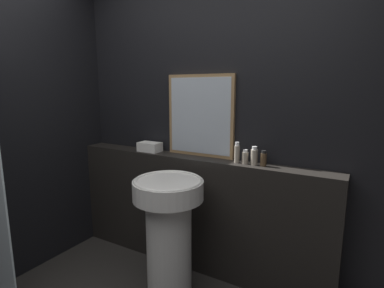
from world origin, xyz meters
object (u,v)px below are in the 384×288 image
pedestal_sink (169,229)px  mirror (200,116)px  lotion_bottle (254,156)px  body_wash_bottle (263,159)px  shampoo_bottle (237,153)px  towel_stack (150,147)px  conditioner_bottle (245,157)px

pedestal_sink → mirror: mirror is taller
lotion_bottle → body_wash_bottle: size_ratio=1.20×
pedestal_sink → lotion_bottle: (0.47, 0.43, 0.50)m
shampoo_bottle → towel_stack: bearing=180.0°
towel_stack → body_wash_bottle: 1.03m
mirror → body_wash_bottle: mirror is taller
lotion_bottle → body_wash_bottle: (0.07, 0.00, -0.01)m
towel_stack → conditioner_bottle: 0.89m
mirror → body_wash_bottle: (0.56, -0.07, -0.28)m
towel_stack → lotion_bottle: 0.96m
pedestal_sink → lotion_bottle: lotion_bottle is taller
pedestal_sink → towel_stack: (-0.49, 0.43, 0.48)m
pedestal_sink → shampoo_bottle: bearing=51.7°
towel_stack → pedestal_sink: bearing=-41.1°
body_wash_bottle → shampoo_bottle: bearing=-180.0°
mirror → lotion_bottle: mirror is taller
pedestal_sink → body_wash_bottle: size_ratio=7.82×
towel_stack → body_wash_bottle: size_ratio=1.75×
lotion_bottle → body_wash_bottle: lotion_bottle is taller
lotion_bottle → pedestal_sink: bearing=-137.9°
pedestal_sink → conditioner_bottle: 0.77m
mirror → conditioner_bottle: (0.42, -0.07, -0.28)m
pedestal_sink → mirror: size_ratio=1.34×
mirror → towel_stack: mirror is taller
pedestal_sink → shampoo_bottle: size_ratio=5.65×
shampoo_bottle → conditioner_bottle: size_ratio=1.48×
pedestal_sink → body_wash_bottle: (0.54, 0.43, 0.49)m
pedestal_sink → conditioner_bottle: conditioner_bottle is taller
towel_stack → conditioner_bottle: conditioner_bottle is taller
shampoo_bottle → lotion_bottle: 0.13m
pedestal_sink → mirror: 0.92m
shampoo_bottle → conditioner_bottle: bearing=0.0°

